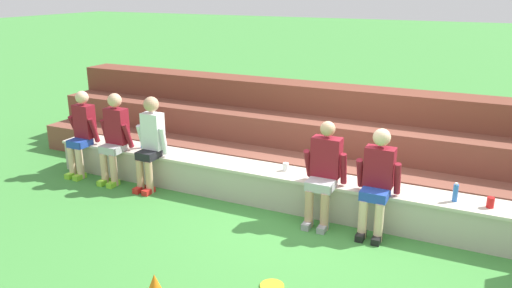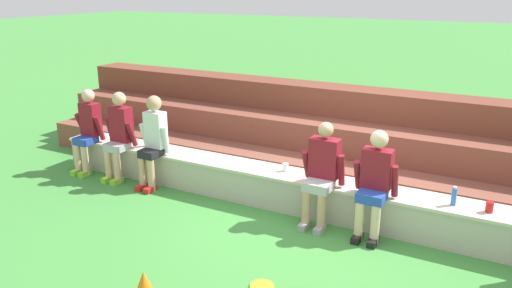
# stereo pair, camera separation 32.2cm
# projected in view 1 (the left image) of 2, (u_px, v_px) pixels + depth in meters

# --- Properties ---
(ground_plane) EXTENTS (80.00, 80.00, 0.00)m
(ground_plane) POSITION_uv_depth(u_px,v_px,m) (319.00, 220.00, 6.70)
(ground_plane) COLOR #428E3D
(stone_seating_wall) EXTENTS (9.00, 0.54, 0.50)m
(stone_seating_wall) POSITION_uv_depth(u_px,v_px,m) (326.00, 195.00, 6.83)
(stone_seating_wall) COLOR #B7AF9E
(stone_seating_wall) RESTS_ON ground
(brick_bleachers) EXTENTS (11.24, 1.76, 1.39)m
(brick_bleachers) POSITION_uv_depth(u_px,v_px,m) (356.00, 145.00, 8.04)
(brick_bleachers) COLOR brown
(brick_bleachers) RESTS_ON ground
(person_far_left) EXTENTS (0.49, 0.53, 1.37)m
(person_far_left) POSITION_uv_depth(u_px,v_px,m) (82.00, 131.00, 8.13)
(person_far_left) COLOR beige
(person_far_left) RESTS_ON ground
(person_left_of_center) EXTENTS (0.52, 0.52, 1.40)m
(person_left_of_center) POSITION_uv_depth(u_px,v_px,m) (114.00, 136.00, 7.83)
(person_left_of_center) COLOR #DBAD89
(person_left_of_center) RESTS_ON ground
(person_center) EXTENTS (0.49, 0.53, 1.41)m
(person_center) POSITION_uv_depth(u_px,v_px,m) (150.00, 140.00, 7.55)
(person_center) COLOR tan
(person_center) RESTS_ON ground
(person_right_of_center) EXTENTS (0.56, 0.57, 1.34)m
(person_right_of_center) POSITION_uv_depth(u_px,v_px,m) (324.00, 170.00, 6.46)
(person_right_of_center) COLOR tan
(person_right_of_center) RESTS_ON ground
(person_far_right) EXTENTS (0.54, 0.54, 1.34)m
(person_far_right) POSITION_uv_depth(u_px,v_px,m) (377.00, 179.00, 6.16)
(person_far_right) COLOR beige
(person_far_right) RESTS_ON ground
(water_bottle_near_left) EXTENTS (0.07, 0.07, 0.26)m
(water_bottle_near_left) POSITION_uv_depth(u_px,v_px,m) (142.00, 140.00, 7.99)
(water_bottle_near_left) COLOR blue
(water_bottle_near_left) RESTS_ON stone_seating_wall
(water_bottle_near_right) EXTENTS (0.06, 0.06, 0.24)m
(water_bottle_near_right) POSITION_uv_depth(u_px,v_px,m) (455.00, 193.00, 6.03)
(water_bottle_near_right) COLOR blue
(water_bottle_near_right) RESTS_ON stone_seating_wall
(plastic_cup_left_end) EXTENTS (0.09, 0.09, 0.13)m
(plastic_cup_left_end) POSITION_uv_depth(u_px,v_px,m) (490.00, 202.00, 5.87)
(plastic_cup_left_end) COLOR red
(plastic_cup_left_end) RESTS_ON stone_seating_wall
(plastic_cup_middle) EXTENTS (0.08, 0.08, 0.11)m
(plastic_cup_middle) POSITION_uv_depth(u_px,v_px,m) (286.00, 167.00, 7.04)
(plastic_cup_middle) COLOR white
(plastic_cup_middle) RESTS_ON stone_seating_wall
(frisbee) EXTENTS (0.25, 0.25, 0.02)m
(frisbee) POSITION_uv_depth(u_px,v_px,m) (272.00, 286.00, 5.22)
(frisbee) COLOR yellow
(frisbee) RESTS_ON ground
(sports_cone) EXTENTS (0.23, 0.23, 0.30)m
(sports_cone) POSITION_uv_depth(u_px,v_px,m) (155.00, 288.00, 4.95)
(sports_cone) COLOR orange
(sports_cone) RESTS_ON ground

